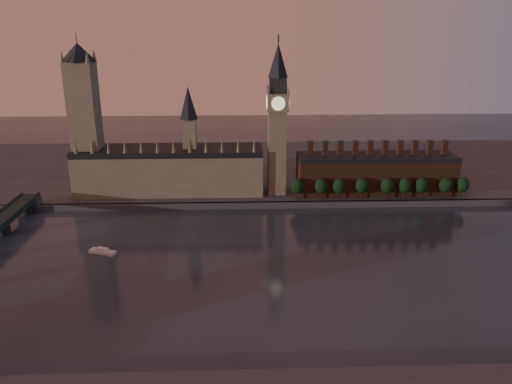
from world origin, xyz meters
TOP-DOWN VIEW (x-y plane):
  - ground at (0.00, 0.00)m, footprint 900.00×900.00m
  - north_bank at (0.00, 178.04)m, footprint 900.00×182.00m
  - palace_of_westminster at (-64.41, 114.91)m, footprint 130.00×30.30m
  - victoria_tower at (-120.00, 115.00)m, footprint 24.00×24.00m
  - big_ben at (10.00, 110.00)m, footprint 15.00×15.00m
  - chimney_block at (80.00, 110.00)m, footprint 110.00×25.00m
  - embankment_tree_0 at (22.80, 94.67)m, footprint 8.60×8.60m
  - embankment_tree_1 at (39.17, 95.23)m, footprint 8.60×8.60m
  - embankment_tree_2 at (51.21, 94.39)m, footprint 8.60×8.60m
  - embankment_tree_3 at (66.90, 94.92)m, footprint 8.60×8.60m
  - embankment_tree_4 at (83.78, 93.67)m, footprint 8.60×8.60m
  - embankment_tree_5 at (96.05, 93.84)m, footprint 8.60×8.60m
  - embankment_tree_6 at (107.34, 93.65)m, footprint 8.60×8.60m
  - embankment_tree_7 at (124.03, 93.82)m, footprint 8.60×8.60m
  - embankment_tree_8 at (136.13, 94.63)m, footprint 8.60×8.60m
  - river_boat at (-90.42, 23.25)m, footprint 15.68×9.58m

SIDE VIEW (x-z plane):
  - ground at x=0.00m, z-range 0.00..0.00m
  - river_boat at x=-90.42m, z-range -0.35..2.67m
  - north_bank at x=0.00m, z-range 0.00..4.00m
  - embankment_tree_0 at x=22.80m, z-range 6.03..20.91m
  - embankment_tree_1 at x=39.17m, z-range 6.03..20.91m
  - embankment_tree_2 at x=51.21m, z-range 6.03..20.91m
  - embankment_tree_3 at x=66.90m, z-range 6.03..20.91m
  - embankment_tree_4 at x=83.78m, z-range 6.03..20.91m
  - embankment_tree_5 at x=96.05m, z-range 6.03..20.91m
  - embankment_tree_6 at x=107.34m, z-range 6.03..20.91m
  - embankment_tree_7 at x=124.03m, z-range 6.03..20.91m
  - embankment_tree_8 at x=136.13m, z-range 6.03..20.91m
  - chimney_block at x=80.00m, z-range -0.68..36.32m
  - palace_of_westminster at x=-64.41m, z-range -15.37..58.63m
  - big_ben at x=10.00m, z-range 3.33..110.33m
  - victoria_tower at x=-120.00m, z-range 5.09..113.09m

